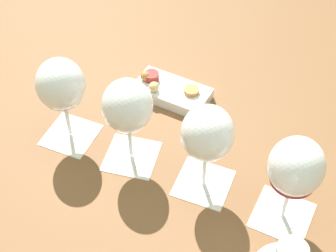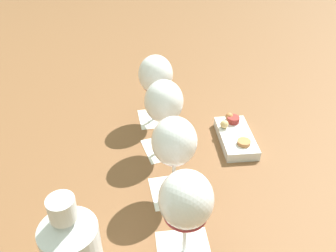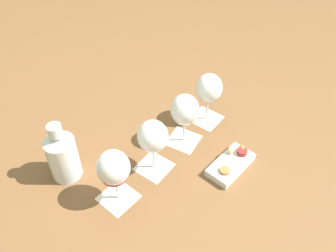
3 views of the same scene
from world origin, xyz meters
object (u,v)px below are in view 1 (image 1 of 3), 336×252
object	(u,v)px
snack_dish	(170,91)
wine_glass_0	(296,169)
wine_glass_2	(128,109)
wine_glass_3	(61,87)
wine_glass_1	(207,136)

from	to	relation	value
snack_dish	wine_glass_0	bearing A→B (deg)	113.60
wine_glass_2	wine_glass_3	size ratio (longest dim) A/B	1.00
wine_glass_1	snack_dish	size ratio (longest dim) A/B	1.07
wine_glass_0	wine_glass_1	size ratio (longest dim) A/B	1.00
wine_glass_0	snack_dish	xyz separation A→B (m)	(0.15, -0.34, -0.12)
wine_glass_2	snack_dish	size ratio (longest dim) A/B	1.07
wine_glass_1	wine_glass_2	size ratio (longest dim) A/B	1.00
snack_dish	wine_glass_3	bearing A→B (deg)	20.21
wine_glass_0	snack_dish	distance (m)	0.39
wine_glass_1	snack_dish	distance (m)	0.27
wine_glass_2	snack_dish	distance (m)	0.22
wine_glass_1	wine_glass_3	bearing A→B (deg)	-33.96
wine_glass_1	wine_glass_3	xyz separation A→B (m)	(0.24, -0.16, 0.00)
snack_dish	wine_glass_1	bearing A→B (deg)	95.26
wine_glass_1	wine_glass_2	xyz separation A→B (m)	(0.13, -0.09, 0.00)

